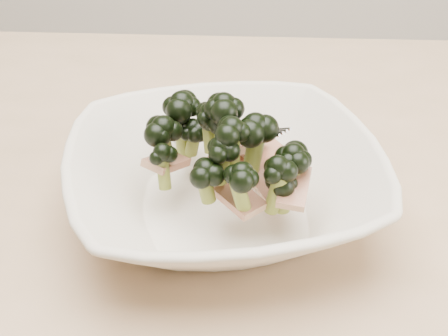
{
  "coord_description": "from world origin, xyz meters",
  "views": [
    {
      "loc": [
        0.06,
        -0.53,
        1.11
      ],
      "look_at": [
        0.03,
        -0.06,
        0.8
      ],
      "focal_mm": 50.0,
      "sensor_mm": 36.0,
      "label": 1
    }
  ],
  "objects": [
    {
      "name": "dining_table",
      "position": [
        0.0,
        0.0,
        0.65
      ],
      "size": [
        1.2,
        0.8,
        0.75
      ],
      "color": "tan",
      "rests_on": "ground"
    },
    {
      "name": "broccoli_dish",
      "position": [
        0.03,
        -0.05,
        0.79
      ],
      "size": [
        0.34,
        0.34,
        0.12
      ],
      "color": "beige",
      "rests_on": "dining_table"
    }
  ]
}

